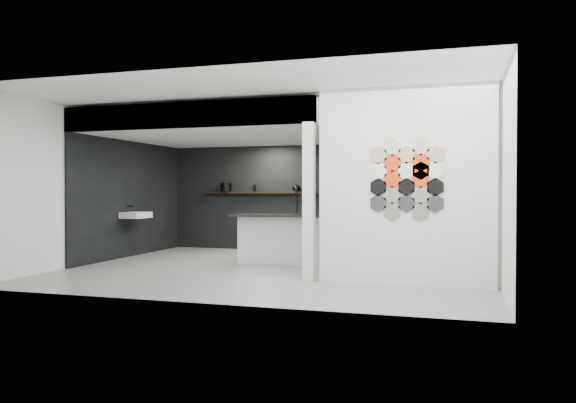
# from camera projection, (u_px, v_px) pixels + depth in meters

# --- Properties ---
(floor) EXTENTS (7.00, 6.00, 0.01)m
(floor) POSITION_uv_depth(u_px,v_px,m) (277.00, 270.00, 9.53)
(floor) COLOR slate
(partition_panel) EXTENTS (2.45, 0.15, 2.80)m
(partition_panel) POSITION_uv_depth(u_px,v_px,m) (405.00, 186.00, 7.90)
(partition_panel) COLOR silver
(partition_panel) RESTS_ON floor
(bay_clad_back) EXTENTS (4.40, 0.04, 2.35)m
(bay_clad_back) POSITION_uv_depth(u_px,v_px,m) (263.00, 198.00, 12.73)
(bay_clad_back) COLOR black
(bay_clad_back) RESTS_ON floor
(bay_clad_left) EXTENTS (0.04, 4.00, 2.35)m
(bay_clad_left) POSITION_uv_depth(u_px,v_px,m) (131.00, 199.00, 11.48)
(bay_clad_left) COLOR black
(bay_clad_left) RESTS_ON floor
(bulkhead) EXTENTS (4.40, 4.00, 0.40)m
(bulkhead) POSITION_uv_depth(u_px,v_px,m) (229.00, 128.00, 10.82)
(bulkhead) COLOR silver
(bulkhead) RESTS_ON corner_column
(corner_column) EXTENTS (0.16, 0.16, 2.35)m
(corner_column) POSITION_uv_depth(u_px,v_px,m) (309.00, 202.00, 8.31)
(corner_column) COLOR silver
(corner_column) RESTS_ON floor
(fascia_beam) EXTENTS (4.40, 0.16, 0.40)m
(fascia_beam) POSITION_uv_depth(u_px,v_px,m) (182.00, 115.00, 8.98)
(fascia_beam) COLOR silver
(fascia_beam) RESTS_ON corner_column
(wall_basin) EXTENTS (0.40, 0.60, 0.12)m
(wall_basin) POSITION_uv_depth(u_px,v_px,m) (136.00, 215.00, 11.22)
(wall_basin) COLOR silver
(wall_basin) RESTS_ON bay_clad_left
(display_shelf) EXTENTS (3.00, 0.15, 0.04)m
(display_shelf) POSITION_uv_depth(u_px,v_px,m) (266.00, 192.00, 12.59)
(display_shelf) COLOR black
(display_shelf) RESTS_ON bay_clad_back
(kitchen_island) EXTENTS (1.76, 0.88, 1.38)m
(kitchen_island) POSITION_uv_depth(u_px,v_px,m) (281.00, 238.00, 10.38)
(kitchen_island) COLOR silver
(kitchen_island) RESTS_ON floor
(stockpot) EXTENTS (0.25, 0.25, 0.20)m
(stockpot) POSITION_uv_depth(u_px,v_px,m) (226.00, 187.00, 12.87)
(stockpot) COLOR black
(stockpot) RESTS_ON display_shelf
(kettle) EXTENTS (0.22, 0.22, 0.15)m
(kettle) POSITION_uv_depth(u_px,v_px,m) (296.00, 188.00, 12.38)
(kettle) COLOR black
(kettle) RESTS_ON display_shelf
(glass_bowl) EXTENTS (0.16, 0.16, 0.11)m
(glass_bowl) POSITION_uv_depth(u_px,v_px,m) (325.00, 189.00, 12.20)
(glass_bowl) COLOR gray
(glass_bowl) RESTS_ON display_shelf
(glass_vase) EXTENTS (0.10, 0.10, 0.14)m
(glass_vase) POSITION_uv_depth(u_px,v_px,m) (325.00, 188.00, 12.20)
(glass_vase) COLOR gray
(glass_vase) RESTS_ON display_shelf
(bottle_dark) EXTENTS (0.08, 0.08, 0.16)m
(bottle_dark) POSITION_uv_depth(u_px,v_px,m) (254.00, 188.00, 12.67)
(bottle_dark) COLOR black
(bottle_dark) RESTS_ON display_shelf
(utensil_cup) EXTENTS (0.09, 0.09, 0.09)m
(utensil_cup) POSITION_uv_depth(u_px,v_px,m) (226.00, 190.00, 12.88)
(utensil_cup) COLOR black
(utensil_cup) RESTS_ON display_shelf
(hex_tile_cluster) EXTENTS (1.04, 0.02, 1.16)m
(hex_tile_cluster) POSITION_uv_depth(u_px,v_px,m) (407.00, 179.00, 7.80)
(hex_tile_cluster) COLOR #2D2D2D
(hex_tile_cluster) RESTS_ON partition_panel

